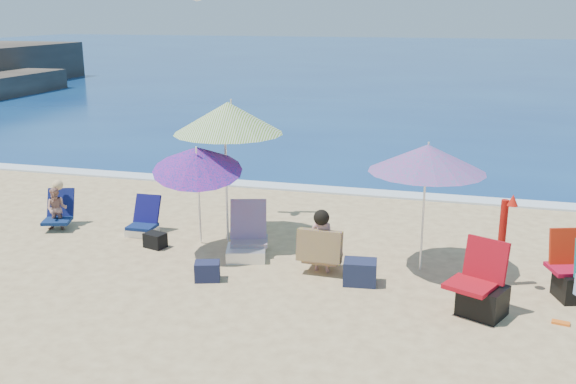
% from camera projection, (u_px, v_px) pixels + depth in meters
% --- Properties ---
extents(ground, '(120.00, 120.00, 0.00)m').
position_uv_depth(ground, '(290.00, 293.00, 8.57)').
color(ground, '#D8BC84').
rests_on(ground, ground).
extents(sea, '(120.00, 80.00, 0.12)m').
position_uv_depth(sea, '(440.00, 59.00, 50.40)').
color(sea, navy).
rests_on(sea, ground).
extents(foam, '(120.00, 0.50, 0.04)m').
position_uv_depth(foam, '(355.00, 192.00, 13.31)').
color(foam, white).
rests_on(foam, ground).
extents(umbrella_turquoise, '(1.86, 1.86, 1.86)m').
position_uv_depth(umbrella_turquoise, '(427.00, 158.00, 8.94)').
color(umbrella_turquoise, white).
rests_on(umbrella_turquoise, ground).
extents(umbrella_striped, '(1.92, 1.92, 2.28)m').
position_uv_depth(umbrella_striped, '(228.00, 118.00, 10.07)').
color(umbrella_striped, white).
rests_on(umbrella_striped, ground).
extents(umbrella_blue, '(1.76, 1.79, 1.83)m').
position_uv_depth(umbrella_blue, '(197.00, 159.00, 9.56)').
color(umbrella_blue, white).
rests_on(umbrella_blue, ground).
extents(furled_umbrella, '(0.23, 0.31, 1.33)m').
position_uv_depth(furled_umbrella, '(504.00, 235.00, 8.62)').
color(furled_umbrella, '#A5120B').
rests_on(furled_umbrella, ground).
extents(chair_navy, '(0.48, 0.57, 0.62)m').
position_uv_depth(chair_navy, '(143.00, 224.00, 10.82)').
color(chair_navy, '#0E1F4F').
rests_on(chair_navy, ground).
extents(chair_rainbow, '(0.74, 0.94, 0.79)m').
position_uv_depth(chair_rainbow, '(247.00, 242.00, 9.85)').
color(chair_rainbow, '#D05B49').
rests_on(chair_rainbow, ground).
extents(camp_chair_left, '(0.83, 0.74, 0.93)m').
position_uv_depth(camp_chair_left, '(481.00, 293.00, 7.92)').
color(camp_chair_left, '#A70B17').
rests_on(camp_chair_left, ground).
extents(person_center, '(0.64, 0.54, 0.93)m').
position_uv_depth(person_center, '(321.00, 242.00, 9.16)').
color(person_center, tan).
rests_on(person_center, ground).
extents(person_left, '(0.62, 0.73, 0.82)m').
position_uv_depth(person_left, '(57.00, 208.00, 11.02)').
color(person_left, tan).
rests_on(person_left, ground).
extents(bag_navy_a, '(0.40, 0.34, 0.27)m').
position_uv_depth(bag_navy_a, '(207.00, 271.00, 8.96)').
color(bag_navy_a, '#1B203D').
rests_on(bag_navy_a, ground).
extents(bag_black_a, '(0.37, 0.31, 0.23)m').
position_uv_depth(bag_black_a, '(155.00, 240.00, 10.21)').
color(bag_black_a, black).
rests_on(bag_black_a, ground).
extents(bag_tan, '(0.27, 0.22, 0.21)m').
position_uv_depth(bag_tan, '(354.00, 270.00, 9.09)').
color(bag_tan, tan).
rests_on(bag_tan, ground).
extents(bag_navy_b, '(0.48, 0.38, 0.33)m').
position_uv_depth(bag_navy_b, '(360.00, 272.00, 8.84)').
color(bag_navy_b, '#1B223D').
rests_on(bag_navy_b, ground).
extents(orange_item, '(0.22, 0.13, 0.03)m').
position_uv_depth(orange_item, '(561.00, 323.00, 7.74)').
color(orange_item, orange).
rests_on(orange_item, ground).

